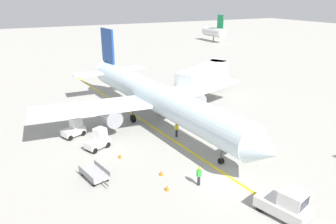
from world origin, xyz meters
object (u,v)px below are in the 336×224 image
object	(u,v)px
ground_crew_wing_walker	(177,129)
baggage_cart_loaded	(95,174)
baggage_tug_by_cargo_door	(74,128)
ground_crew_marshaller	(199,175)
safety_cone_wingtip_left	(120,156)
belt_loader_forward_hold	(246,143)
safety_cone_nose_right	(167,188)
airliner	(154,96)
jet_bridge	(207,73)
baggage_tug_near_wing	(98,140)
safety_cone_nose_left	(161,173)
pushback_tug	(286,204)

from	to	relation	value
ground_crew_wing_walker	baggage_cart_loaded	bearing A→B (deg)	-157.33
baggage_tug_by_cargo_door	ground_crew_marshaller	size ratio (longest dim) A/B	1.60
ground_crew_wing_walker	safety_cone_wingtip_left	bearing A→B (deg)	-165.92
belt_loader_forward_hold	safety_cone_nose_right	size ratio (longest dim) A/B	10.94
airliner	safety_cone_nose_right	xyz separation A→B (m)	(-5.09, -13.52, -3.20)
baggage_cart_loaded	safety_cone_wingtip_left	size ratio (longest dim) A/B	8.73
jet_bridge	baggage_tug_near_wing	distance (m)	22.22
baggage_tug_by_cargo_door	baggage_cart_loaded	xyz separation A→B (m)	(-0.24, -9.48, -0.46)
safety_cone_nose_left	baggage_cart_loaded	bearing A→B (deg)	158.51
baggage_tug_near_wing	jet_bridge	bearing A→B (deg)	27.25
baggage_tug_near_wing	baggage_cart_loaded	world-z (taller)	baggage_tug_near_wing
safety_cone_nose_left	baggage_tug_near_wing	bearing A→B (deg)	114.87
airliner	jet_bridge	xyz separation A→B (m)	(11.65, 6.29, 0.12)
safety_cone_nose_left	safety_cone_nose_right	size ratio (longest dim) A/B	1.00
pushback_tug	belt_loader_forward_hold	distance (m)	10.10
safety_cone_nose_left	safety_cone_nose_right	distance (m)	2.32
safety_cone_nose_left	safety_cone_wingtip_left	distance (m)	5.05
airliner	baggage_tug_by_cargo_door	size ratio (longest dim) A/B	13.01
belt_loader_forward_hold	safety_cone_nose_right	bearing A→B (deg)	-165.18
airliner	jet_bridge	distance (m)	13.24
baggage_tug_by_cargo_door	safety_cone_wingtip_left	xyz separation A→B (m)	(2.83, -7.01, -0.71)
jet_bridge	belt_loader_forward_hold	bearing A→B (deg)	-110.96
pushback_tug	baggage_cart_loaded	bearing A→B (deg)	134.68
jet_bridge	pushback_tug	world-z (taller)	jet_bridge
ground_crew_marshaller	baggage_cart_loaded	bearing A→B (deg)	146.72
safety_cone_nose_right	ground_crew_marshaller	bearing A→B (deg)	-10.80
baggage_tug_near_wing	safety_cone_wingtip_left	xyz separation A→B (m)	(1.26, -2.93, -0.71)
baggage_tug_near_wing	safety_cone_nose_left	bearing A→B (deg)	-65.13
pushback_tug	baggage_tug_by_cargo_door	world-z (taller)	pushback_tug
baggage_tug_by_cargo_door	ground_crew_marshaller	world-z (taller)	baggage_tug_by_cargo_door
ground_crew_marshaller	belt_loader_forward_hold	bearing A→B (deg)	23.06
baggage_cart_loaded	baggage_tug_by_cargo_door	bearing A→B (deg)	88.54
pushback_tug	ground_crew_marshaller	size ratio (longest dim) A/B	2.35
safety_cone_wingtip_left	baggage_tug_by_cargo_door	bearing A→B (deg)	112.00
baggage_tug_by_cargo_door	ground_crew_wing_walker	world-z (taller)	baggage_tug_by_cargo_door
jet_bridge	safety_cone_nose_right	distance (m)	26.15
ground_crew_marshaller	ground_crew_wing_walker	world-z (taller)	same
belt_loader_forward_hold	safety_cone_wingtip_left	world-z (taller)	belt_loader_forward_hold
pushback_tug	ground_crew_wing_walker	xyz separation A→B (m)	(-0.54, 15.08, -0.08)
ground_crew_wing_walker	safety_cone_nose_right	size ratio (longest dim) A/B	3.86
safety_cone_nose_left	ground_crew_wing_walker	bearing A→B (deg)	52.28
pushback_tug	ground_crew_marshaller	distance (m)	6.88
belt_loader_forward_hold	ground_crew_marshaller	world-z (taller)	belt_loader_forward_hold
safety_cone_nose_left	safety_cone_wingtip_left	size ratio (longest dim) A/B	1.00
jet_bridge	safety_cone_wingtip_left	xyz separation A→B (m)	(-18.35, -13.03, -3.32)
baggage_tug_near_wing	belt_loader_forward_hold	distance (m)	14.82
safety_cone_nose_right	baggage_tug_by_cargo_door	bearing A→B (deg)	107.89
airliner	ground_crew_wing_walker	world-z (taller)	airliner
pushback_tug	ground_crew_wing_walker	bearing A→B (deg)	92.05
airliner	ground_crew_wing_walker	size ratio (longest dim) A/B	20.79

